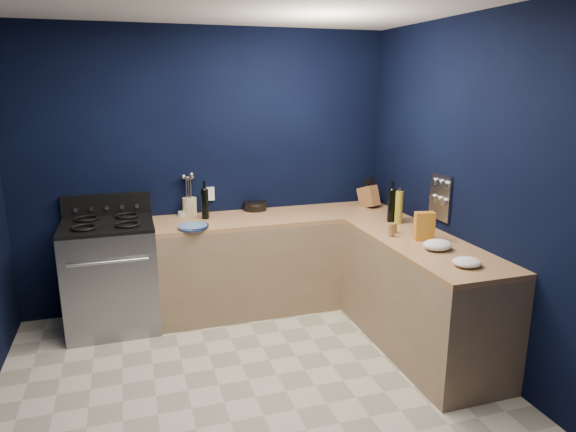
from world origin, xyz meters
name	(u,v)px	position (x,y,z in m)	size (l,w,h in m)	color
floor	(256,398)	(0.00, 0.00, -0.01)	(3.50, 3.50, 0.02)	beige
wall_back	(208,170)	(0.00, 1.76, 1.30)	(3.50, 0.02, 2.60)	black
wall_right	(488,196)	(1.76, 0.00, 1.30)	(0.02, 3.50, 2.60)	black
wall_front	(387,348)	(0.00, -1.76, 1.30)	(3.50, 0.02, 2.60)	black
cab_back	(279,262)	(0.60, 1.44, 0.43)	(2.30, 0.63, 0.86)	#8F7457
top_back	(279,217)	(0.60, 1.44, 0.88)	(2.30, 0.63, 0.04)	brown
cab_right	(420,298)	(1.44, 0.29, 0.43)	(0.63, 1.67, 0.86)	#8F7457
top_right	(424,244)	(1.44, 0.29, 0.88)	(0.63, 1.67, 0.04)	brown
gas_range	(112,277)	(-0.93, 1.42, 0.46)	(0.76, 0.66, 0.92)	gray
oven_door	(111,292)	(-0.93, 1.10, 0.45)	(0.59, 0.02, 0.42)	black
cooktop	(107,225)	(-0.93, 1.42, 0.94)	(0.76, 0.66, 0.03)	black
backguard	(107,205)	(-0.93, 1.72, 1.04)	(0.76, 0.06, 0.20)	black
spice_panel	(440,197)	(1.74, 0.55, 1.18)	(0.02, 0.28, 0.38)	gray
wall_outlet	(210,194)	(0.00, 1.74, 1.08)	(0.09, 0.02, 0.13)	white
plate_stack	(193,227)	(-0.23, 1.20, 0.92)	(0.24, 0.24, 0.03)	teal
ramekin	(183,213)	(-0.26, 1.69, 0.92)	(0.10, 0.10, 0.04)	white
utensil_crock	(190,206)	(-0.20, 1.69, 0.98)	(0.13, 0.13, 0.16)	#F7EAC4
wine_bottle_back	(205,204)	(-0.08, 1.51, 1.03)	(0.07, 0.07, 0.27)	black
lemon_basket	(255,206)	(0.43, 1.69, 0.94)	(0.22, 0.22, 0.09)	black
knife_block	(369,197)	(1.55, 1.49, 1.00)	(0.11, 0.19, 0.20)	brown
wine_bottle_right	(392,206)	(1.48, 0.90, 1.04)	(0.07, 0.07, 0.29)	black
oil_bottle	(399,207)	(1.52, 0.83, 1.04)	(0.07, 0.07, 0.29)	#9D9424
spice_jar_near	(392,230)	(1.26, 0.49, 0.95)	(0.05, 0.05, 0.11)	olive
spice_jar_far	(394,228)	(1.34, 0.57, 0.94)	(0.04, 0.04, 0.08)	olive
crouton_bag	(424,226)	(1.46, 0.34, 1.01)	(0.15, 0.07, 0.22)	#A7270A
towel_front	(438,245)	(1.42, 0.08, 0.94)	(0.22, 0.19, 0.08)	white
towel_end	(467,262)	(1.41, -0.29, 0.93)	(0.20, 0.18, 0.06)	white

